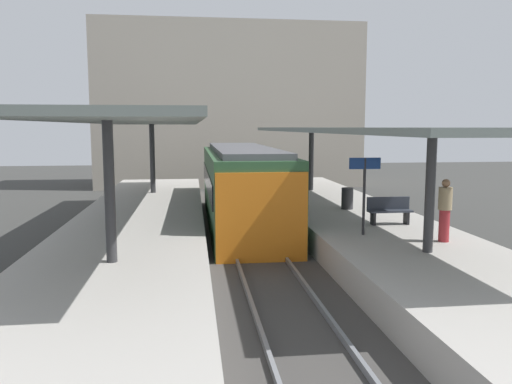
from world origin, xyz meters
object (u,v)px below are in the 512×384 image
at_px(litter_bin, 347,198).
at_px(passenger_near_bench, 445,209).
at_px(platform_bench, 389,210).
at_px(platform_sign, 365,178).
at_px(commuter_train, 242,187).

height_order(litter_bin, passenger_near_bench, passenger_near_bench).
xyz_separation_m(platform_bench, platform_sign, (-1.35, -1.48, 1.16)).
distance_m(platform_sign, passenger_near_bench, 2.29).
height_order(platform_bench, passenger_near_bench, passenger_near_bench).
distance_m(platform_bench, platform_sign, 2.31).
bearing_deg(platform_sign, litter_bin, 78.37).
bearing_deg(litter_bin, platform_bench, -82.49).
bearing_deg(litter_bin, platform_sign, -101.63).
distance_m(commuter_train, litter_bin, 4.10).
relative_size(commuter_train, litter_bin, 14.40).
relative_size(platform_bench, litter_bin, 1.75).
relative_size(platform_sign, litter_bin, 2.76).
bearing_deg(platform_sign, passenger_near_bench, -30.61).
height_order(platform_bench, litter_bin, platform_bench).
bearing_deg(passenger_near_bench, platform_bench, 101.26).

